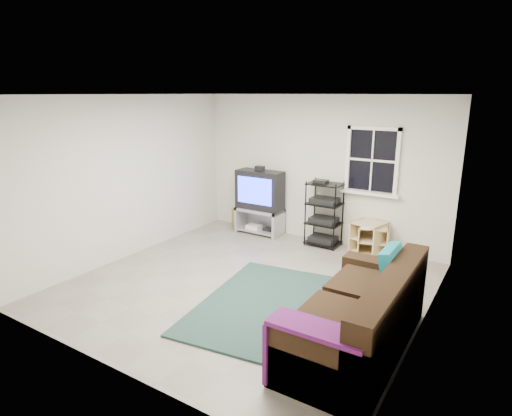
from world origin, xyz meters
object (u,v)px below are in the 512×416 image
Objects in this scene: tv_unit at (260,197)px; side_table_right at (373,238)px; sofa at (360,319)px; av_rack at (324,218)px; side_table_left at (370,237)px.

tv_unit is 2.29× the size of side_table_right.
tv_unit is 4.02m from sofa.
tv_unit reaches higher than sofa.
side_table_right is 0.26× the size of sofa.
av_rack reaches higher than sofa.
sofa is at bearing -59.75° from av_rack.
av_rack is 0.86m from side_table_left.
tv_unit reaches higher than av_rack.
tv_unit reaches higher than side_table_right.
av_rack reaches higher than side_table_left.
sofa is (0.77, -2.77, 0.05)m from side_table_left.
side_table_right is at bearing -12.63° from side_table_left.
av_rack is 3.20m from sofa.
side_table_right is at bearing 0.35° from tv_unit.
tv_unit reaches higher than side_table_left.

